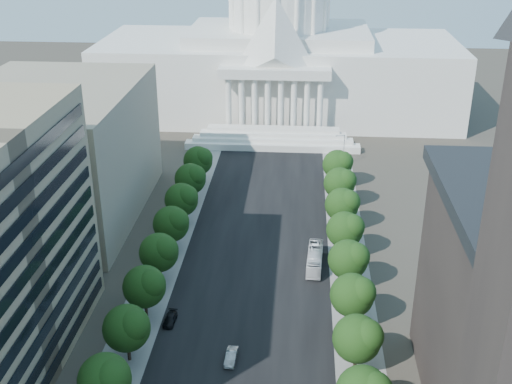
# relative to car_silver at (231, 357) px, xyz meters

# --- Properties ---
(road_asphalt) EXTENTS (30.00, 260.00, 0.01)m
(road_asphalt) POSITION_rel_car_silver_xyz_m (1.62, 41.09, -0.80)
(road_asphalt) COLOR black
(road_asphalt) RESTS_ON ground
(sidewalk_left) EXTENTS (8.00, 260.00, 0.02)m
(sidewalk_left) POSITION_rel_car_silver_xyz_m (-17.38, 41.09, -0.80)
(sidewalk_left) COLOR gray
(sidewalk_left) RESTS_ON ground
(sidewalk_right) EXTENTS (8.00, 260.00, 0.02)m
(sidewalk_right) POSITION_rel_car_silver_xyz_m (20.62, 41.09, -0.80)
(sidewalk_right) COLOR gray
(sidewalk_right) RESTS_ON ground
(capitol) EXTENTS (120.00, 56.00, 73.00)m
(capitol) POSITION_rel_car_silver_xyz_m (1.62, 135.98, 19.21)
(capitol) COLOR white
(capitol) RESTS_ON ground
(office_block_left_far) EXTENTS (38.00, 52.00, 30.00)m
(office_block_left_far) POSITION_rel_car_silver_xyz_m (-46.38, 51.09, 14.20)
(office_block_left_far) COLOR gray
(office_block_left_far) RESTS_ON ground
(tree_l_c) EXTENTS (7.79, 7.60, 9.97)m
(tree_l_c) POSITION_rel_car_silver_xyz_m (-16.04, -13.11, 5.66)
(tree_l_c) COLOR #33261C
(tree_l_c) RESTS_ON ground
(tree_l_d) EXTENTS (7.79, 7.60, 9.97)m
(tree_l_d) POSITION_rel_car_silver_xyz_m (-16.04, -1.11, 5.66)
(tree_l_d) COLOR #33261C
(tree_l_d) RESTS_ON ground
(tree_l_e) EXTENTS (7.79, 7.60, 9.97)m
(tree_l_e) POSITION_rel_car_silver_xyz_m (-16.04, 10.89, 5.66)
(tree_l_e) COLOR #33261C
(tree_l_e) RESTS_ON ground
(tree_l_f) EXTENTS (7.79, 7.60, 9.97)m
(tree_l_f) POSITION_rel_car_silver_xyz_m (-16.04, 22.89, 5.66)
(tree_l_f) COLOR #33261C
(tree_l_f) RESTS_ON ground
(tree_l_g) EXTENTS (7.79, 7.60, 9.97)m
(tree_l_g) POSITION_rel_car_silver_xyz_m (-16.04, 34.89, 5.66)
(tree_l_g) COLOR #33261C
(tree_l_g) RESTS_ON ground
(tree_l_h) EXTENTS (7.79, 7.60, 9.97)m
(tree_l_h) POSITION_rel_car_silver_xyz_m (-16.04, 46.89, 5.66)
(tree_l_h) COLOR #33261C
(tree_l_h) RESTS_ON ground
(tree_l_i) EXTENTS (7.79, 7.60, 9.97)m
(tree_l_i) POSITION_rel_car_silver_xyz_m (-16.04, 58.89, 5.66)
(tree_l_i) COLOR #33261C
(tree_l_i) RESTS_ON ground
(tree_l_j) EXTENTS (7.79, 7.60, 9.97)m
(tree_l_j) POSITION_rel_car_silver_xyz_m (-16.04, 70.89, 5.66)
(tree_l_j) COLOR #33261C
(tree_l_j) RESTS_ON ground
(tree_r_d) EXTENTS (7.79, 7.60, 9.97)m
(tree_r_d) POSITION_rel_car_silver_xyz_m (19.96, -1.11, 5.66)
(tree_r_d) COLOR #33261C
(tree_r_d) RESTS_ON ground
(tree_r_e) EXTENTS (7.79, 7.60, 9.97)m
(tree_r_e) POSITION_rel_car_silver_xyz_m (19.96, 10.89, 5.66)
(tree_r_e) COLOR #33261C
(tree_r_e) RESTS_ON ground
(tree_r_f) EXTENTS (7.79, 7.60, 9.97)m
(tree_r_f) POSITION_rel_car_silver_xyz_m (19.96, 22.89, 5.66)
(tree_r_f) COLOR #33261C
(tree_r_f) RESTS_ON ground
(tree_r_g) EXTENTS (7.79, 7.60, 9.97)m
(tree_r_g) POSITION_rel_car_silver_xyz_m (19.96, 34.89, 5.66)
(tree_r_g) COLOR #33261C
(tree_r_g) RESTS_ON ground
(tree_r_h) EXTENTS (7.79, 7.60, 9.97)m
(tree_r_h) POSITION_rel_car_silver_xyz_m (19.96, 46.89, 5.66)
(tree_r_h) COLOR #33261C
(tree_r_h) RESTS_ON ground
(tree_r_i) EXTENTS (7.79, 7.60, 9.97)m
(tree_r_i) POSITION_rel_car_silver_xyz_m (19.96, 58.89, 5.66)
(tree_r_i) COLOR #33261C
(tree_r_i) RESTS_ON ground
(tree_r_j) EXTENTS (7.79, 7.60, 9.97)m
(tree_r_j) POSITION_rel_car_silver_xyz_m (19.96, 70.89, 5.66)
(tree_r_j) COLOR #33261C
(tree_r_j) RESTS_ON ground
(streetlight_c) EXTENTS (2.61, 0.44, 9.00)m
(streetlight_c) POSITION_rel_car_silver_xyz_m (21.53, 11.09, 5.03)
(streetlight_c) COLOR gray
(streetlight_c) RESTS_ON ground
(streetlight_d) EXTENTS (2.61, 0.44, 9.00)m
(streetlight_d) POSITION_rel_car_silver_xyz_m (21.53, 36.09, 5.03)
(streetlight_d) COLOR gray
(streetlight_d) RESTS_ON ground
(streetlight_e) EXTENTS (2.61, 0.44, 9.00)m
(streetlight_e) POSITION_rel_car_silver_xyz_m (21.53, 61.09, 5.03)
(streetlight_e) COLOR gray
(streetlight_e) RESTS_ON ground
(streetlight_f) EXTENTS (2.61, 0.44, 9.00)m
(streetlight_f) POSITION_rel_car_silver_xyz_m (21.53, 86.09, 5.03)
(streetlight_f) COLOR gray
(streetlight_f) RESTS_ON ground
(car_silver) EXTENTS (1.96, 4.92, 1.59)m
(car_silver) POSITION_rel_car_silver_xyz_m (0.00, 0.00, 0.00)
(car_silver) COLOR #9B9EA2
(car_silver) RESTS_ON ground
(car_dark_b) EXTENTS (2.13, 4.77, 1.36)m
(car_dark_b) POSITION_rel_car_silver_xyz_m (-11.79, 9.47, -0.12)
(car_dark_b) COLOR black
(car_dark_b) RESTS_ON ground
(city_bus) EXTENTS (3.55, 12.35, 3.40)m
(city_bus) POSITION_rel_car_silver_xyz_m (13.64, 30.57, 0.90)
(city_bus) COLOR white
(city_bus) RESTS_ON ground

